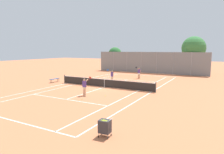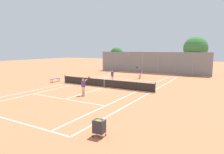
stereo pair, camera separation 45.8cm
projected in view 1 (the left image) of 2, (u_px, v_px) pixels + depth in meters
name	position (u px, v px, depth m)	size (l,w,h in m)	color
ground_plane	(104.00, 87.00, 22.71)	(120.00, 120.00, 0.00)	#C67047
court_line_markings	(104.00, 87.00, 22.71)	(11.10, 23.90, 0.01)	silver
tennis_net	(104.00, 83.00, 22.64)	(12.00, 0.10, 1.07)	#474C47
ball_cart	(105.00, 126.00, 9.77)	(0.66, 0.53, 0.96)	#2D2D33
player_near_side	(84.00, 86.00, 18.43)	(0.77, 0.71, 1.77)	#D8A884
player_far_left	(112.00, 76.00, 25.64)	(0.84, 0.69, 1.77)	#D8A884
player_far_right	(139.00, 72.00, 29.33)	(0.63, 0.76, 1.77)	tan
loose_tennis_ball_0	(131.00, 95.00, 18.72)	(0.07, 0.07, 0.07)	#D1DB33
loose_tennis_ball_1	(105.00, 96.00, 18.33)	(0.07, 0.07, 0.07)	#D1DB33
loose_tennis_ball_2	(82.00, 99.00, 17.08)	(0.07, 0.07, 0.07)	#D1DB33
courtside_bench	(55.00, 79.00, 26.09)	(0.36, 1.50, 0.47)	#33598C
back_fence	(149.00, 63.00, 35.94)	(20.26, 0.08, 3.83)	gray
tree_behind_left	(115.00, 54.00, 41.50)	(2.71, 2.71, 4.71)	brown
tree_behind_right	(193.00, 49.00, 34.23)	(4.00, 4.00, 6.49)	brown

